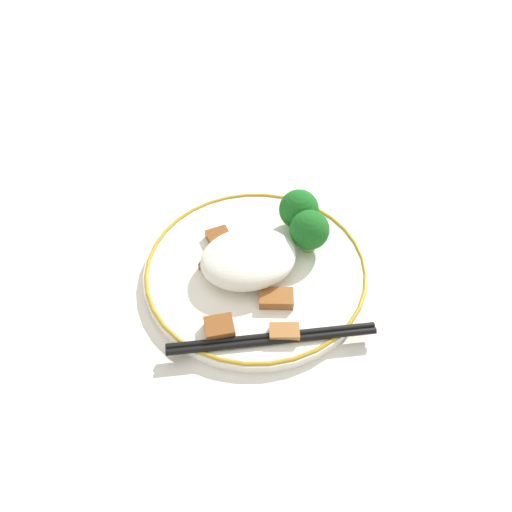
{
  "coord_description": "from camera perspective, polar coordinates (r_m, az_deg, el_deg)",
  "views": [
    {
      "loc": [
        -0.11,
        -0.36,
        0.45
      ],
      "look_at": [
        0.0,
        0.0,
        0.03
      ],
      "focal_mm": 35.0,
      "sensor_mm": 36.0,
      "label": 1
    }
  ],
  "objects": [
    {
      "name": "broccoli_back_left",
      "position": [
        0.58,
        6.13,
        2.92
      ],
      "size": [
        0.05,
        0.05,
        0.05
      ],
      "color": "#72AD4C",
      "rests_on": "plate"
    },
    {
      "name": "meat_near_back",
      "position": [
        0.54,
        2.34,
        -4.85
      ],
      "size": [
        0.04,
        0.03,
        0.01
      ],
      "color": "brown",
      "rests_on": "plate"
    },
    {
      "name": "ground_plane",
      "position": [
        0.59,
        0.0,
        -2.11
      ],
      "size": [
        3.0,
        3.0,
        0.0
      ],
      "primitive_type": "plane",
      "color": "silver"
    },
    {
      "name": "plate",
      "position": [
        0.58,
        0.0,
        -1.6
      ],
      "size": [
        0.26,
        0.26,
        0.01
      ],
      "color": "white",
      "rests_on": "ground_plane"
    },
    {
      "name": "chopsticks",
      "position": [
        0.52,
        1.85,
        -9.42
      ],
      "size": [
        0.22,
        0.05,
        0.01
      ],
      "color": "black",
      "rests_on": "plate"
    },
    {
      "name": "rice_mound",
      "position": [
        0.56,
        -0.84,
        -0.37
      ],
      "size": [
        0.11,
        0.09,
        0.04
      ],
      "color": "white",
      "rests_on": "plate"
    },
    {
      "name": "meat_near_front",
      "position": [
        0.58,
        -4.97,
        -1.04
      ],
      "size": [
        0.03,
        0.03,
        0.01
      ],
      "color": "brown",
      "rests_on": "plate"
    },
    {
      "name": "meat_near_right",
      "position": [
        0.52,
        -4.21,
        -8.2
      ],
      "size": [
        0.03,
        0.03,
        0.01
      ],
      "color": "brown",
      "rests_on": "plate"
    },
    {
      "name": "broccoli_back_center",
      "position": [
        0.61,
        4.92,
        5.29
      ],
      "size": [
        0.05,
        0.05,
        0.05
      ],
      "color": "#72AD4C",
      "rests_on": "plate"
    },
    {
      "name": "meat_near_left",
      "position": [
        0.6,
        -4.21,
        2.02
      ],
      "size": [
        0.03,
        0.03,
        0.01
      ],
      "color": "brown",
      "rests_on": "plate"
    },
    {
      "name": "meat_on_rice_edge",
      "position": [
        0.52,
        2.95,
        -8.81
      ],
      "size": [
        0.04,
        0.03,
        0.01
      ],
      "color": "#9E6633",
      "rests_on": "plate"
    }
  ]
}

